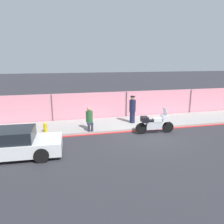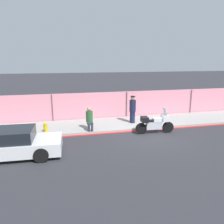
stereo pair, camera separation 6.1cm
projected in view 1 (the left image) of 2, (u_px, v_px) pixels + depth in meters
ground_plane at (147, 135)px, 12.23m from camera, size 120.00×120.00×0.00m
sidewalk at (133, 123)px, 14.52m from camera, size 38.45×2.94×0.12m
curb_paint_stripe at (141, 131)px, 13.06m from camera, size 38.45×0.18×0.01m
storefront_fence at (126, 105)px, 15.78m from camera, size 36.53×0.16×1.93m
motorcycle at (155, 123)px, 12.49m from camera, size 2.26×0.58×1.46m
officer_standing at (132, 109)px, 14.08m from camera, size 0.41×0.41×1.76m
person_seated_on_curb at (89, 117)px, 12.71m from camera, size 0.40×0.70×1.35m
parked_car_left_down_street at (10, 144)px, 9.43m from camera, size 4.32×1.98×1.25m
fire_hydrant at (45, 127)px, 12.35m from camera, size 0.21×0.26×0.57m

